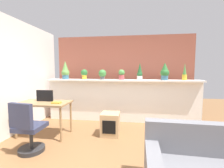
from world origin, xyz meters
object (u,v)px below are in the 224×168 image
at_px(potted_plant_2, 102,74).
at_px(office_chair, 28,131).
at_px(potted_plant_6, 185,73).
at_px(tv_monitor, 45,96).
at_px(side_cube_shelf, 110,124).
at_px(potted_plant_1, 84,74).
at_px(book_on_desk, 56,103).
at_px(potted_plant_0, 65,71).
at_px(desk, 44,106).
at_px(potted_plant_5, 165,72).
at_px(potted_plant_4, 140,72).
at_px(potted_plant_3, 122,74).

relative_size(potted_plant_2, office_chair, 0.30).
bearing_deg(potted_plant_6, tv_monitor, -161.75).
relative_size(potted_plant_2, side_cube_shelf, 0.55).
relative_size(potted_plant_1, office_chair, 0.31).
relative_size(potted_plant_2, tv_monitor, 0.73).
xyz_separation_m(potted_plant_6, book_on_desk, (-2.91, -1.27, -0.61)).
bearing_deg(potted_plant_0, desk, -89.59).
distance_m(potted_plant_2, tv_monitor, 1.59).
xyz_separation_m(office_chair, book_on_desk, (0.21, 0.61, 0.38)).
bearing_deg(potted_plant_1, potted_plant_5, -1.76).
height_order(desk, book_on_desk, book_on_desk).
distance_m(potted_plant_2, side_cube_shelf, 1.47).
distance_m(potted_plant_0, potted_plant_5, 2.75).
relative_size(potted_plant_1, side_cube_shelf, 0.57).
bearing_deg(side_cube_shelf, potted_plant_0, 147.59).
relative_size(potted_plant_2, potted_plant_4, 0.60).
height_order(potted_plant_4, potted_plant_5, same).
height_order(potted_plant_5, desk, potted_plant_5).
height_order(potted_plant_0, potted_plant_6, potted_plant_0).
bearing_deg(potted_plant_4, potted_plant_2, -177.28).
xyz_separation_m(side_cube_shelf, book_on_desk, (-1.09, -0.32, 0.52)).
relative_size(potted_plant_1, tv_monitor, 0.74).
bearing_deg(potted_plant_3, potted_plant_1, 176.87).
height_order(potted_plant_1, side_cube_shelf, potted_plant_1).
distance_m(potted_plant_3, book_on_desk, 1.86).
distance_m(potted_plant_4, potted_plant_5, 0.65).
distance_m(potted_plant_5, desk, 3.06).
height_order(potted_plant_3, book_on_desk, potted_plant_3).
relative_size(potted_plant_4, office_chair, 0.50).
bearing_deg(potted_plant_4, side_cube_shelf, -124.50).
relative_size(potted_plant_2, potted_plant_3, 1.00).
distance_m(potted_plant_2, potted_plant_3, 0.54).
xyz_separation_m(potted_plant_1, tv_monitor, (-0.56, -1.11, -0.47)).
bearing_deg(tv_monitor, potted_plant_1, 63.31).
bearing_deg(potted_plant_0, potted_plant_6, 0.61).
bearing_deg(potted_plant_6, office_chair, -148.91).
distance_m(potted_plant_2, office_chair, 2.28).
distance_m(potted_plant_3, potted_plant_4, 0.50).
bearing_deg(potted_plant_4, book_on_desk, -143.81).
distance_m(desk, office_chair, 0.78).
bearing_deg(potted_plant_1, tv_monitor, -116.69).
bearing_deg(tv_monitor, book_on_desk, -26.63).
bearing_deg(potted_plant_2, desk, -133.49).
xyz_separation_m(desk, tv_monitor, (-0.03, 0.08, 0.21)).
bearing_deg(potted_plant_6, potted_plant_0, -179.39).
xyz_separation_m(potted_plant_6, desk, (-3.25, -1.16, -0.71)).
bearing_deg(potted_plant_6, desk, -160.36).
distance_m(potted_plant_2, potted_plant_6, 2.18).
xyz_separation_m(potted_plant_6, tv_monitor, (-3.28, -1.08, -0.50)).
distance_m(side_cube_shelf, book_on_desk, 1.25).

